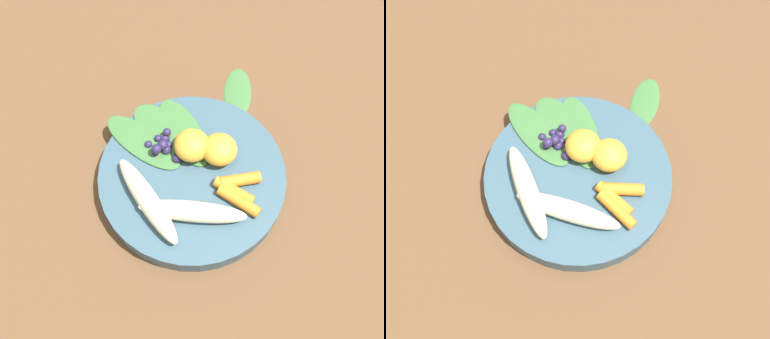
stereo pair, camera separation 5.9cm
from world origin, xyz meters
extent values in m
plane|color=brown|center=(0.00, 0.00, 0.00)|extent=(2.40, 2.40, 0.00)
cylinder|color=#385666|center=(0.00, 0.00, 0.02)|extent=(0.26, 0.26, 0.03)
ellipsoid|color=beige|center=(-0.05, -0.03, 0.04)|extent=(0.08, 0.14, 0.03)
ellipsoid|color=beige|center=(-0.07, 0.03, 0.04)|extent=(0.09, 0.14, 0.03)
ellipsoid|color=#F4A833|center=(0.03, 0.02, 0.05)|extent=(0.05, 0.05, 0.04)
ellipsoid|color=#F4A833|center=(0.04, -0.02, 0.05)|extent=(0.05, 0.05, 0.04)
cylinder|color=orange|center=(-0.01, -0.08, 0.04)|extent=(0.02, 0.06, 0.02)
cylinder|color=orange|center=(0.00, -0.06, 0.04)|extent=(0.02, 0.06, 0.02)
cylinder|color=orange|center=(0.02, -0.06, 0.04)|extent=(0.05, 0.05, 0.02)
sphere|color=#2D234C|center=(0.01, 0.03, 0.04)|extent=(0.01, 0.01, 0.01)
sphere|color=#2D234C|center=(0.01, 0.05, 0.04)|extent=(0.01, 0.01, 0.01)
sphere|color=#2D234C|center=(0.01, 0.03, 0.04)|extent=(0.01, 0.01, 0.01)
sphere|color=#2D234C|center=(0.03, 0.06, 0.04)|extent=(0.01, 0.01, 0.01)
sphere|color=#2D234C|center=(0.00, 0.06, 0.04)|extent=(0.01, 0.01, 0.01)
sphere|color=#2D234C|center=(0.01, 0.05, 0.05)|extent=(0.01, 0.01, 0.01)
sphere|color=#2D234C|center=(0.03, 0.06, 0.05)|extent=(0.01, 0.01, 0.01)
sphere|color=#2D234C|center=(0.01, 0.06, 0.04)|extent=(0.01, 0.01, 0.01)
sphere|color=#2D234C|center=(0.00, 0.06, 0.05)|extent=(0.01, 0.01, 0.01)
sphere|color=#2D234C|center=(0.01, 0.07, 0.04)|extent=(0.01, 0.01, 0.01)
sphere|color=#2D234C|center=(0.02, 0.05, 0.04)|extent=(0.01, 0.01, 0.01)
sphere|color=#2D234C|center=(0.02, 0.07, 0.04)|extent=(0.01, 0.01, 0.01)
ellipsoid|color=#3D7038|center=(0.05, 0.04, 0.03)|extent=(0.11, 0.13, 0.01)
ellipsoid|color=#3D7038|center=(0.04, 0.07, 0.03)|extent=(0.09, 0.13, 0.01)
ellipsoid|color=#3D7038|center=(0.01, 0.08, 0.03)|extent=(0.07, 0.14, 0.01)
ellipsoid|color=#3D7038|center=(0.18, 0.01, 0.00)|extent=(0.11, 0.08, 0.01)
camera|label=1|loc=(-0.24, -0.13, 0.57)|focal=40.48mm
camera|label=2|loc=(-0.20, -0.18, 0.57)|focal=40.48mm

